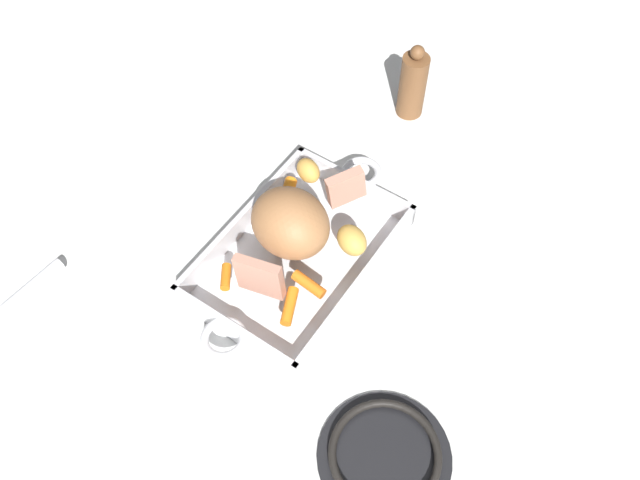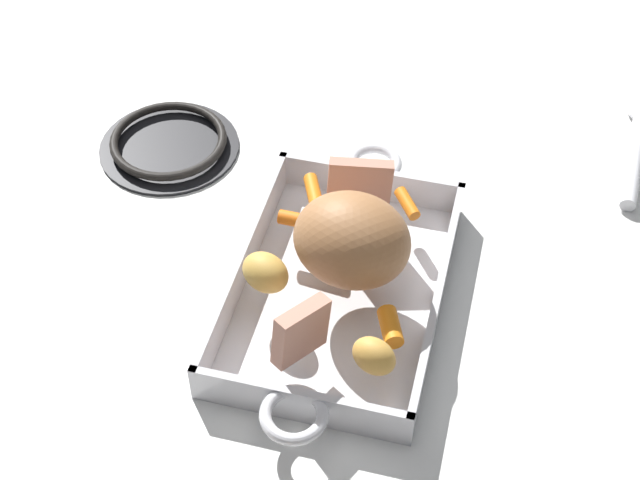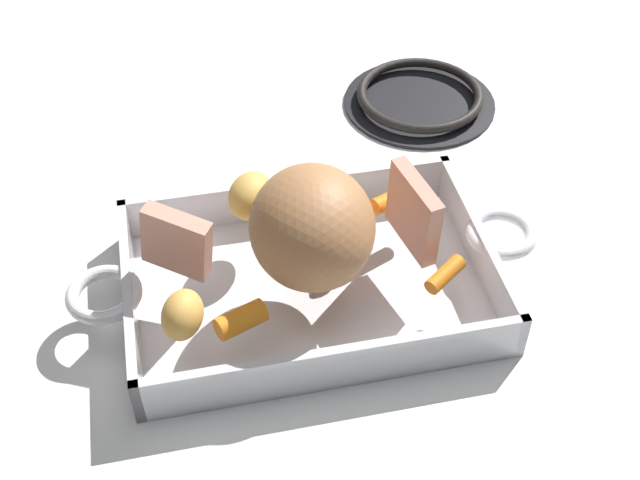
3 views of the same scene
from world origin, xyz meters
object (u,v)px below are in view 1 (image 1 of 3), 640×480
(potato_whole, at_px, (308,171))
(roast_slice_thick, at_px, (260,277))
(pork_roast, at_px, (291,222))
(baby_carrot_southwest, at_px, (226,277))
(roasting_dish, at_px, (299,257))
(roast_slice_thin, at_px, (346,187))
(potato_halved, at_px, (352,240))
(pepper_mill, at_px, (413,84))
(baby_carrot_center_left, at_px, (309,284))
(stove_burner_rear, at_px, (385,455))
(baby_carrot_center_right, at_px, (290,306))
(baby_carrot_northeast, at_px, (288,190))

(potato_whole, bearing_deg, roast_slice_thick, 16.82)
(pork_roast, distance_m, baby_carrot_southwest, 0.13)
(roasting_dish, bearing_deg, roast_slice_thin, 174.43)
(potato_halved, bearing_deg, baby_carrot_southwest, -39.14)
(pork_roast, distance_m, pepper_mill, 0.39)
(potato_whole, xyz_separation_m, pepper_mill, (-0.27, 0.04, 0.00))
(baby_carrot_center_left, height_order, stove_burner_rear, baby_carrot_center_left)
(roasting_dish, relative_size, potato_whole, 9.45)
(roasting_dish, bearing_deg, pepper_mill, -176.70)
(potato_whole, bearing_deg, pepper_mill, 171.48)
(pork_roast, relative_size, roast_slice_thin, 2.06)
(baby_carrot_center_right, bearing_deg, roast_slice_thick, -93.04)
(baby_carrot_southwest, xyz_separation_m, baby_carrot_center_left, (-0.06, 0.11, 0.00))
(pork_roast, bearing_deg, roast_slice_thin, 167.87)
(baby_carrot_southwest, bearing_deg, roasting_dish, 153.97)
(potato_halved, distance_m, pepper_mill, 0.36)
(baby_carrot_center_right, distance_m, potato_whole, 0.25)
(baby_carrot_center_left, relative_size, potato_whole, 1.16)
(baby_carrot_center_left, relative_size, stove_burner_rear, 0.30)
(baby_carrot_southwest, relative_size, baby_carrot_center_right, 0.73)
(roast_slice_thick, height_order, baby_carrot_northeast, roast_slice_thick)
(baby_carrot_northeast, relative_size, stove_burner_rear, 0.23)
(roast_slice_thin, xyz_separation_m, baby_carrot_southwest, (0.23, -0.07, -0.02))
(roast_slice_thick, bearing_deg, baby_carrot_northeast, -156.70)
(roasting_dish, relative_size, baby_carrot_northeast, 10.31)
(roasting_dish, distance_m, roast_slice_thin, 0.13)
(potato_whole, distance_m, stove_burner_rear, 0.46)
(potato_whole, bearing_deg, pork_roast, 23.33)
(roasting_dish, distance_m, baby_carrot_southwest, 0.13)
(baby_carrot_center_right, relative_size, pepper_mill, 0.38)
(roasting_dish, distance_m, potato_halved, 0.10)
(roasting_dish, distance_m, pepper_mill, 0.40)
(pork_roast, xyz_separation_m, roast_slice_thin, (-0.11, 0.02, -0.02))
(pepper_mill, bearing_deg, roasting_dish, 3.30)
(baby_carrot_center_right, xyz_separation_m, pepper_mill, (-0.49, -0.08, 0.01))
(roast_slice_thin, relative_size, baby_carrot_southwest, 1.47)
(roast_slice_thin, height_order, potato_whole, roast_slice_thin)
(roast_slice_thick, height_order, potato_whole, roast_slice_thick)
(roast_slice_thin, height_order, roast_slice_thick, roast_slice_thick)
(pork_roast, bearing_deg, potato_halved, 115.54)
(baby_carrot_center_left, height_order, potato_whole, potato_whole)
(pork_roast, height_order, pepper_mill, pepper_mill)
(stove_burner_rear, distance_m, pepper_mill, 0.66)
(baby_carrot_center_left, distance_m, stove_burner_rear, 0.26)
(potato_halved, bearing_deg, baby_carrot_center_left, -8.68)
(potato_halved, bearing_deg, baby_carrot_center_right, -6.73)
(roast_slice_thick, xyz_separation_m, baby_carrot_southwest, (0.02, -0.06, -0.03))
(roasting_dish, bearing_deg, potato_halved, 120.93)
(baby_carrot_southwest, height_order, pepper_mill, pepper_mill)
(roasting_dish, distance_m, baby_carrot_center_right, 0.12)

